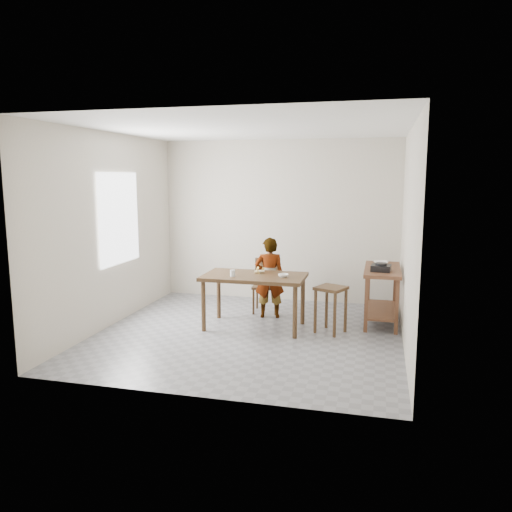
% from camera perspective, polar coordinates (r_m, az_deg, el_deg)
% --- Properties ---
extents(floor, '(4.00, 4.00, 0.04)m').
position_cam_1_polar(floor, '(6.80, -0.83, -9.04)').
color(floor, slate).
rests_on(floor, ground).
extents(ceiling, '(4.00, 4.00, 0.04)m').
position_cam_1_polar(ceiling, '(6.49, -0.88, 14.60)').
color(ceiling, white).
rests_on(ceiling, wall_back).
extents(wall_back, '(4.00, 0.04, 2.70)m').
position_cam_1_polar(wall_back, '(8.46, 2.67, 4.02)').
color(wall_back, beige).
rests_on(wall_back, ground).
extents(wall_front, '(4.00, 0.04, 2.70)m').
position_cam_1_polar(wall_front, '(4.60, -7.33, -0.31)').
color(wall_front, beige).
rests_on(wall_front, ground).
extents(wall_left, '(0.04, 4.00, 2.70)m').
position_cam_1_polar(wall_left, '(7.29, -16.41, 2.84)').
color(wall_left, beige).
rests_on(wall_left, ground).
extents(wall_right, '(0.04, 4.00, 2.70)m').
position_cam_1_polar(wall_right, '(6.30, 17.20, 1.88)').
color(wall_right, beige).
rests_on(wall_right, ground).
extents(window_pane, '(0.02, 1.10, 1.30)m').
position_cam_1_polar(window_pane, '(7.42, -15.35, 4.16)').
color(window_pane, white).
rests_on(window_pane, wall_left).
extents(dining_table, '(1.40, 0.80, 0.75)m').
position_cam_1_polar(dining_table, '(6.97, -0.20, -5.21)').
color(dining_table, '#432D19').
rests_on(dining_table, floor).
extents(prep_counter, '(0.50, 1.20, 0.80)m').
position_cam_1_polar(prep_counter, '(7.44, 14.15, -4.37)').
color(prep_counter, brown).
rests_on(prep_counter, floor).
extents(child, '(0.49, 0.37, 1.21)m').
position_cam_1_polar(child, '(7.43, 1.54, -2.49)').
color(child, silver).
rests_on(child, floor).
extents(dining_chair, '(0.43, 0.43, 0.82)m').
position_cam_1_polar(dining_chair, '(7.76, 1.16, -3.45)').
color(dining_chair, '#432D19').
rests_on(dining_chair, floor).
extents(stool, '(0.48, 0.48, 0.64)m').
position_cam_1_polar(stool, '(6.84, 8.51, -6.08)').
color(stool, '#432D19').
rests_on(stool, floor).
extents(glass_tumbler, '(0.09, 0.09, 0.09)m').
position_cam_1_polar(glass_tumbler, '(6.80, -2.68, -1.97)').
color(glass_tumbler, silver).
rests_on(glass_tumbler, dining_table).
extents(small_bowl, '(0.18, 0.18, 0.04)m').
position_cam_1_polar(small_bowl, '(6.75, 3.13, -2.24)').
color(small_bowl, white).
rests_on(small_bowl, dining_table).
extents(banana, '(0.19, 0.15, 0.06)m').
position_cam_1_polar(banana, '(7.02, 0.39, -1.73)').
color(banana, yellow).
rests_on(banana, dining_table).
extents(serving_bowl, '(0.25, 0.25, 0.05)m').
position_cam_1_polar(serving_bowl, '(7.62, 14.05, -0.77)').
color(serving_bowl, white).
rests_on(serving_bowl, prep_counter).
extents(gas_burner, '(0.29, 0.29, 0.09)m').
position_cam_1_polar(gas_burner, '(7.11, 14.10, -1.34)').
color(gas_burner, black).
rests_on(gas_burner, prep_counter).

